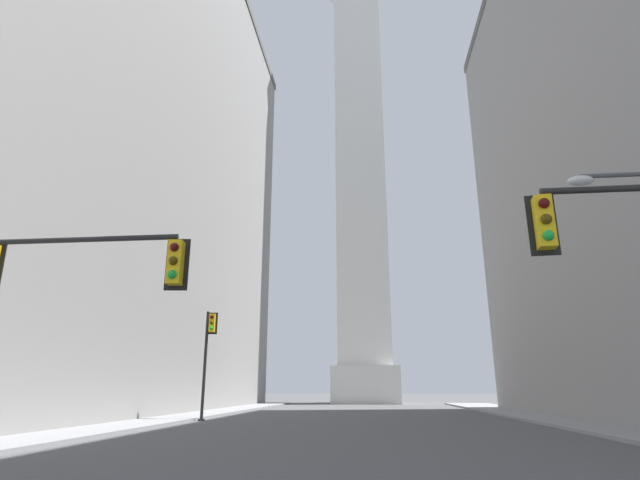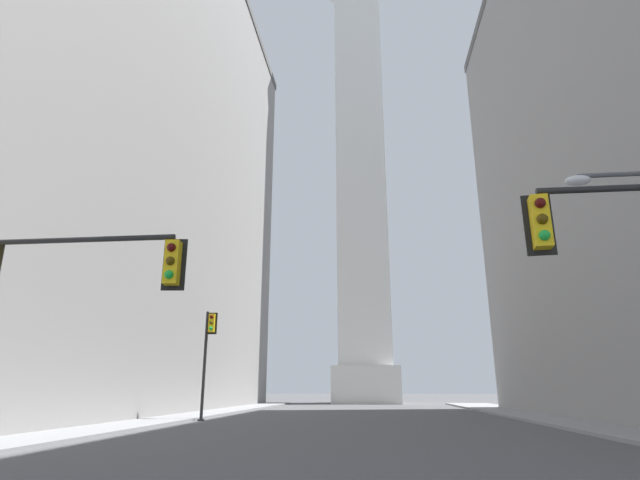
% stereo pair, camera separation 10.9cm
% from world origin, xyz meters
% --- Properties ---
extents(sidewalk_left, '(5.00, 78.70, 0.15)m').
position_xyz_m(sidewalk_left, '(-11.94, 23.61, 0.07)').
color(sidewalk_left, gray).
rests_on(sidewalk_left, ground_plane).
extents(sidewalk_right, '(5.00, 78.70, 0.15)m').
position_xyz_m(sidewalk_right, '(11.94, 23.61, 0.07)').
color(sidewalk_right, gray).
rests_on(sidewalk_right, ground_plane).
extents(building_left, '(25.61, 57.75, 45.76)m').
position_xyz_m(building_left, '(-25.17, 33.95, 22.89)').
color(building_left, gray).
rests_on(building_left, ground_plane).
extents(obelisk, '(8.56, 8.56, 70.93)m').
position_xyz_m(obelisk, '(0.00, 65.59, 34.31)').
color(obelisk, silver).
rests_on(obelisk, ground_plane).
extents(traffic_light_near_left, '(5.76, 0.52, 5.54)m').
position_xyz_m(traffic_light_near_left, '(-7.23, 9.99, 4.25)').
color(traffic_light_near_left, black).
rests_on(traffic_light_near_left, ground_plane).
extents(traffic_light_mid_left, '(0.76, 0.52, 6.33)m').
position_xyz_m(traffic_light_mid_left, '(-8.93, 28.24, 4.16)').
color(traffic_light_mid_left, black).
rests_on(traffic_light_mid_left, ground_plane).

